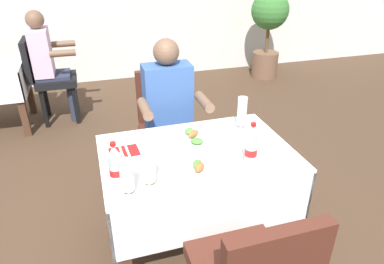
{
  "coord_description": "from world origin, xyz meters",
  "views": [
    {
      "loc": [
        -0.46,
        -1.5,
        1.82
      ],
      "look_at": [
        0.09,
        0.29,
        0.83
      ],
      "focal_mm": 32.51,
      "sensor_mm": 36.0,
      "label": 1
    }
  ],
  "objects_px": {
    "chair_far_diner_seat": "(168,125)",
    "plate_near_camera": "(202,168)",
    "cola_bottle_secondary": "(116,167)",
    "potted_plant_corner": "(269,26)",
    "beer_glass_right": "(127,177)",
    "cola_bottle_primary": "(251,147)",
    "main_dining_table": "(197,176)",
    "beer_glass_left": "(149,169)",
    "plate_far_diner": "(193,138)",
    "napkin_cutlery_set": "(124,151)",
    "background_patron": "(49,61)",
    "seated_diner_far": "(170,113)",
    "beer_glass_middle": "(242,113)",
    "background_chair_right": "(47,75)"
  },
  "relations": [
    {
      "from": "background_chair_right",
      "to": "potted_plant_corner",
      "type": "height_order",
      "value": "potted_plant_corner"
    },
    {
      "from": "plate_near_camera",
      "to": "main_dining_table",
      "type": "bearing_deg",
      "value": 79.59
    },
    {
      "from": "potted_plant_corner",
      "to": "beer_glass_right",
      "type": "bearing_deg",
      "value": -127.22
    },
    {
      "from": "beer_glass_left",
      "to": "background_chair_right",
      "type": "xyz_separation_m",
      "value": [
        -0.68,
        2.64,
        -0.3
      ]
    },
    {
      "from": "background_patron",
      "to": "chair_far_diner_seat",
      "type": "bearing_deg",
      "value": -59.21
    },
    {
      "from": "main_dining_table",
      "to": "background_chair_right",
      "type": "bearing_deg",
      "value": 112.93
    },
    {
      "from": "seated_diner_far",
      "to": "napkin_cutlery_set",
      "type": "relative_size",
      "value": 6.54
    },
    {
      "from": "seated_diner_far",
      "to": "cola_bottle_secondary",
      "type": "height_order",
      "value": "seated_diner_far"
    },
    {
      "from": "chair_far_diner_seat",
      "to": "seated_diner_far",
      "type": "bearing_deg",
      "value": -91.17
    },
    {
      "from": "beer_glass_right",
      "to": "napkin_cutlery_set",
      "type": "relative_size",
      "value": 1.03
    },
    {
      "from": "beer_glass_right",
      "to": "seated_diner_far",
      "type": "bearing_deg",
      "value": 65.13
    },
    {
      "from": "main_dining_table",
      "to": "seated_diner_far",
      "type": "distance_m",
      "value": 0.68
    },
    {
      "from": "plate_near_camera",
      "to": "napkin_cutlery_set",
      "type": "xyz_separation_m",
      "value": [
        -0.38,
        0.31,
        -0.01
      ]
    },
    {
      "from": "main_dining_table",
      "to": "chair_far_diner_seat",
      "type": "distance_m",
      "value": 0.77
    },
    {
      "from": "beer_glass_right",
      "to": "potted_plant_corner",
      "type": "xyz_separation_m",
      "value": [
        2.58,
        3.39,
        -0.06
      ]
    },
    {
      "from": "seated_diner_far",
      "to": "cola_bottle_secondary",
      "type": "relative_size",
      "value": 5.16
    },
    {
      "from": "beer_glass_left",
      "to": "cola_bottle_primary",
      "type": "distance_m",
      "value": 0.57
    },
    {
      "from": "cola_bottle_secondary",
      "to": "background_patron",
      "type": "distance_m",
      "value": 2.62
    },
    {
      "from": "background_chair_right",
      "to": "napkin_cutlery_set",
      "type": "bearing_deg",
      "value": -75.33
    },
    {
      "from": "beer_glass_left",
      "to": "napkin_cutlery_set",
      "type": "distance_m",
      "value": 0.39
    },
    {
      "from": "plate_far_diner",
      "to": "beer_glass_middle",
      "type": "height_order",
      "value": "beer_glass_middle"
    },
    {
      "from": "cola_bottle_primary",
      "to": "napkin_cutlery_set",
      "type": "xyz_separation_m",
      "value": [
        -0.65,
        0.34,
        -0.11
      ]
    },
    {
      "from": "main_dining_table",
      "to": "beer_glass_left",
      "type": "distance_m",
      "value": 0.51
    },
    {
      "from": "chair_far_diner_seat",
      "to": "plate_far_diner",
      "type": "height_order",
      "value": "chair_far_diner_seat"
    },
    {
      "from": "chair_far_diner_seat",
      "to": "plate_near_camera",
      "type": "bearing_deg",
      "value": -92.13
    },
    {
      "from": "plate_far_diner",
      "to": "cola_bottle_secondary",
      "type": "bearing_deg",
      "value": -147.58
    },
    {
      "from": "plate_far_diner",
      "to": "beer_glass_left",
      "type": "xyz_separation_m",
      "value": [
        -0.35,
        -0.38,
        0.09
      ]
    },
    {
      "from": "main_dining_table",
      "to": "cola_bottle_primary",
      "type": "relative_size",
      "value": 4.34
    },
    {
      "from": "beer_glass_right",
      "to": "cola_bottle_primary",
      "type": "bearing_deg",
      "value": 5.82
    },
    {
      "from": "beer_glass_middle",
      "to": "main_dining_table",
      "type": "bearing_deg",
      "value": -152.34
    },
    {
      "from": "seated_diner_far",
      "to": "napkin_cutlery_set",
      "type": "distance_m",
      "value": 0.69
    },
    {
      "from": "chair_far_diner_seat",
      "to": "cola_bottle_primary",
      "type": "distance_m",
      "value": 1.07
    },
    {
      "from": "background_patron",
      "to": "potted_plant_corner",
      "type": "bearing_deg",
      "value": 12.97
    },
    {
      "from": "plate_far_diner",
      "to": "cola_bottle_secondary",
      "type": "xyz_separation_m",
      "value": [
        -0.5,
        -0.32,
        0.09
      ]
    },
    {
      "from": "cola_bottle_primary",
      "to": "potted_plant_corner",
      "type": "bearing_deg",
      "value": 60.35
    },
    {
      "from": "plate_far_diner",
      "to": "cola_bottle_primary",
      "type": "xyz_separation_m",
      "value": [
        0.22,
        -0.35,
        0.1
      ]
    },
    {
      "from": "napkin_cutlery_set",
      "to": "potted_plant_corner",
      "type": "bearing_deg",
      "value": 49.51
    },
    {
      "from": "beer_glass_right",
      "to": "background_patron",
      "type": "bearing_deg",
      "value": 100.85
    },
    {
      "from": "chair_far_diner_seat",
      "to": "napkin_cutlery_set",
      "type": "bearing_deg",
      "value": -122.3
    },
    {
      "from": "main_dining_table",
      "to": "napkin_cutlery_set",
      "type": "xyz_separation_m",
      "value": [
        -0.42,
        0.12,
        0.18
      ]
    },
    {
      "from": "main_dining_table",
      "to": "plate_far_diner",
      "type": "relative_size",
      "value": 4.48
    },
    {
      "from": "cola_bottle_primary",
      "to": "background_chair_right",
      "type": "xyz_separation_m",
      "value": [
        -1.25,
        2.61,
        -0.31
      ]
    },
    {
      "from": "cola_bottle_secondary",
      "to": "napkin_cutlery_set",
      "type": "distance_m",
      "value": 0.33
    },
    {
      "from": "plate_near_camera",
      "to": "plate_far_diner",
      "type": "relative_size",
      "value": 0.89
    },
    {
      "from": "plate_near_camera",
      "to": "potted_plant_corner",
      "type": "xyz_separation_m",
      "value": [
        2.17,
        3.29,
        0.03
      ]
    },
    {
      "from": "cola_bottle_secondary",
      "to": "potted_plant_corner",
      "type": "distance_m",
      "value": 4.2
    },
    {
      "from": "seated_diner_far",
      "to": "plate_far_diner",
      "type": "relative_size",
      "value": 4.99
    },
    {
      "from": "main_dining_table",
      "to": "beer_glass_right",
      "type": "bearing_deg",
      "value": -146.65
    },
    {
      "from": "chair_far_diner_seat",
      "to": "beer_glass_middle",
      "type": "relative_size",
      "value": 4.32
    },
    {
      "from": "napkin_cutlery_set",
      "to": "beer_glass_left",
      "type": "bearing_deg",
      "value": -77.6
    }
  ]
}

